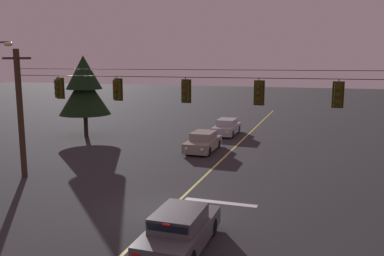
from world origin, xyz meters
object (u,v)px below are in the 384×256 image
at_px(traffic_light_rightmost, 338,95).
at_px(traffic_light_left_inner, 117,90).
at_px(car_oncoming_lead, 203,142).
at_px(car_oncoming_trailing, 227,127).
at_px(traffic_light_leftmost, 59,88).
at_px(traffic_light_centre, 185,91).
at_px(tree_verge_near, 84,88).
at_px(traffic_light_right_inner, 259,93).
at_px(car_waiting_near_lane, 180,230).

bearing_deg(traffic_light_rightmost, traffic_light_left_inner, 180.00).
xyz_separation_m(traffic_light_left_inner, car_oncoming_lead, (1.65, 9.60, -4.38)).
bearing_deg(car_oncoming_trailing, traffic_light_leftmost, -107.27).
relative_size(traffic_light_centre, tree_verge_near, 0.18).
distance_m(traffic_light_centre, tree_verge_near, 18.08).
bearing_deg(tree_verge_near, car_oncoming_trailing, 21.17).
relative_size(traffic_light_right_inner, traffic_light_rightmost, 1.00).
bearing_deg(traffic_light_right_inner, traffic_light_centre, 180.00).
relative_size(traffic_light_left_inner, car_waiting_near_lane, 0.28).
xyz_separation_m(traffic_light_rightmost, car_oncoming_lead, (-8.69, 9.60, -4.38)).
bearing_deg(traffic_light_right_inner, tree_verge_near, 144.17).
bearing_deg(car_oncoming_trailing, traffic_light_rightmost, -62.68).
height_order(traffic_light_leftmost, car_oncoming_trailing, traffic_light_leftmost).
height_order(traffic_light_centre, traffic_light_rightmost, same).
bearing_deg(car_oncoming_lead, car_waiting_near_lane, -76.49).
distance_m(traffic_light_rightmost, car_oncoming_trailing, 19.20).
height_order(traffic_light_rightmost, car_oncoming_lead, traffic_light_rightmost).
bearing_deg(traffic_light_right_inner, traffic_light_leftmost, 180.00).
bearing_deg(traffic_light_leftmost, traffic_light_left_inner, 0.00).
relative_size(traffic_light_right_inner, car_oncoming_lead, 0.28).
bearing_deg(traffic_light_centre, traffic_light_left_inner, 180.00).
bearing_deg(traffic_light_centre, traffic_light_leftmost, 180.00).
distance_m(traffic_light_right_inner, traffic_light_rightmost, 3.31).
bearing_deg(car_waiting_near_lane, tree_verge_near, 130.58).
distance_m(traffic_light_leftmost, car_oncoming_lead, 11.70).
xyz_separation_m(traffic_light_centre, traffic_light_right_inner, (3.43, 0.00, 0.00)).
bearing_deg(traffic_light_right_inner, car_oncoming_trailing, 107.60).
bearing_deg(car_oncoming_trailing, traffic_light_centre, -83.67).
xyz_separation_m(traffic_light_centre, traffic_light_rightmost, (6.73, 0.00, 0.00)).
bearing_deg(traffic_light_centre, traffic_light_rightmost, 0.00).
bearing_deg(car_oncoming_lead, traffic_light_left_inner, -99.73).
bearing_deg(tree_verge_near, car_oncoming_lead, -12.52).
bearing_deg(traffic_light_left_inner, tree_verge_near, 128.88).
distance_m(traffic_light_left_inner, traffic_light_rightmost, 10.33).
relative_size(traffic_light_left_inner, car_oncoming_lead, 0.28).
bearing_deg(car_oncoming_trailing, traffic_light_left_inner, -96.03).
xyz_separation_m(traffic_light_right_inner, traffic_light_rightmost, (3.31, 0.00, 0.00)).
height_order(traffic_light_left_inner, car_oncoming_lead, traffic_light_left_inner).
distance_m(traffic_light_centre, car_oncoming_lead, 10.73).
xyz_separation_m(car_oncoming_trailing, tree_verge_near, (-11.54, -4.47, 3.53)).
bearing_deg(traffic_light_rightmost, car_oncoming_lead, 132.15).
xyz_separation_m(traffic_light_leftmost, tree_verge_near, (-6.38, 12.14, -0.85)).
xyz_separation_m(traffic_light_leftmost, traffic_light_centre, (7.00, 0.00, 0.00)).
height_order(car_waiting_near_lane, tree_verge_near, tree_verge_near).
relative_size(car_oncoming_lead, tree_verge_near, 0.64).
bearing_deg(tree_verge_near, car_waiting_near_lane, -49.42).
xyz_separation_m(traffic_light_left_inner, traffic_light_right_inner, (7.02, 0.00, 0.00)).
bearing_deg(traffic_light_leftmost, car_oncoming_lead, 62.23).
relative_size(traffic_light_left_inner, car_oncoming_trailing, 0.28).
height_order(traffic_light_right_inner, car_oncoming_lead, traffic_light_right_inner).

